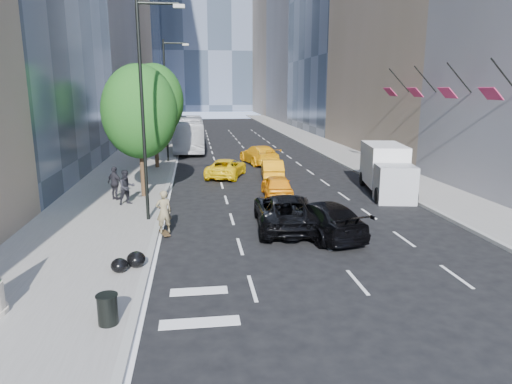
{
  "coord_description": "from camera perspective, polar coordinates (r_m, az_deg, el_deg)",
  "views": [
    {
      "loc": [
        -4.19,
        -17.44,
        6.25
      ],
      "look_at": [
        -1.47,
        2.8,
        1.6
      ],
      "focal_mm": 32.0,
      "sensor_mm": 36.0,
      "label": 1
    }
  ],
  "objects": [
    {
      "name": "city_bus",
      "position": [
        47.82,
        -8.33,
        7.22
      ],
      "size": [
        2.93,
        12.16,
        3.38
      ],
      "primitive_type": "imported",
      "rotation": [
        0.0,
        0.0,
        -0.01
      ],
      "color": "silver",
      "rests_on": "ground"
    },
    {
      "name": "black_sedan_lincoln",
      "position": [
        20.84,
        3.63,
        -2.41
      ],
      "size": [
        3.03,
        5.82,
        1.57
      ],
      "primitive_type": "imported",
      "rotation": [
        0.0,
        0.0,
        3.06
      ],
      "color": "black",
      "rests_on": "ground"
    },
    {
      "name": "facade_flags",
      "position": [
        31.2,
        21.2,
        11.86
      ],
      "size": [
        1.85,
        13.3,
        2.05
      ],
      "color": "black",
      "rests_on": "ground"
    },
    {
      "name": "tower_right_far",
      "position": [
        119.85,
        5.45,
        21.76
      ],
      "size": [
        20.0,
        24.0,
        50.0
      ],
      "primitive_type": "cube",
      "color": "#7C6D55",
      "rests_on": "ground"
    },
    {
      "name": "pedestrian_b",
      "position": [
        26.59,
        -17.22,
        1.06
      ],
      "size": [
        1.14,
        1.07,
        1.89
      ],
      "primitive_type": "imported",
      "rotation": [
        0.0,
        0.0,
        2.43
      ],
      "color": "black",
      "rests_on": "sidewalk_left"
    },
    {
      "name": "trash_can",
      "position": [
        13.01,
        -18.05,
        -13.84
      ],
      "size": [
        0.53,
        0.53,
        0.79
      ],
      "primitive_type": "cylinder",
      "color": "black",
      "rests_on": "sidewalk_left"
    },
    {
      "name": "skateboarder",
      "position": [
        20.05,
        -11.43,
        -2.79
      ],
      "size": [
        0.79,
        0.64,
        1.88
      ],
      "primitive_type": "imported",
      "rotation": [
        0.0,
        0.0,
        3.45
      ],
      "color": "#6D6344",
      "rests_on": "ground"
    },
    {
      "name": "taxi_b",
      "position": [
        32.39,
        2.04,
        2.9
      ],
      "size": [
        1.83,
        4.23,
        1.35
      ],
      "primitive_type": "imported",
      "rotation": [
        0.0,
        0.0,
        3.04
      ],
      "color": "orange",
      "rests_on": "ground"
    },
    {
      "name": "tree_near",
      "position": [
        26.65,
        -14.35,
        9.68
      ],
      "size": [
        4.2,
        4.2,
        7.46
      ],
      "color": "black",
      "rests_on": "sidewalk_left"
    },
    {
      "name": "black_sedan_mercedes",
      "position": [
        19.99,
        8.31,
        -3.29
      ],
      "size": [
        3.18,
        5.5,
        1.5
      ],
      "primitive_type": "imported",
      "rotation": [
        0.0,
        0.0,
        3.36
      ],
      "color": "black",
      "rests_on": "ground"
    },
    {
      "name": "tree_mid",
      "position": [
        36.58,
        -12.62,
        11.06
      ],
      "size": [
        4.5,
        4.5,
        7.99
      ],
      "color": "black",
      "rests_on": "sidewalk_left"
    },
    {
      "name": "garbage_bags",
      "position": [
        16.49,
        -15.54,
        -8.39
      ],
      "size": [
        1.12,
        1.08,
        0.55
      ],
      "color": "black",
      "rests_on": "sidewalk_left"
    },
    {
      "name": "lamp_near",
      "position": [
        21.55,
        -13.61,
        11.31
      ],
      "size": [
        2.13,
        0.22,
        10.0
      ],
      "color": "black",
      "rests_on": "sidewalk_left"
    },
    {
      "name": "lamp_far",
      "position": [
        39.5,
        -11.0,
        11.96
      ],
      "size": [
        2.13,
        0.22,
        10.0
      ],
      "color": "black",
      "rests_on": "sidewalk_left"
    },
    {
      "name": "taxi_a",
      "position": [
        26.69,
        2.63,
        0.76
      ],
      "size": [
        1.81,
        4.06,
        1.35
      ],
      "primitive_type": "imported",
      "rotation": [
        0.0,
        0.0,
        3.09
      ],
      "color": "orange",
      "rests_on": "ground"
    },
    {
      "name": "ground",
      "position": [
        19.0,
        5.55,
        -6.44
      ],
      "size": [
        160.0,
        160.0,
        0.0
      ],
      "primitive_type": "plane",
      "color": "black",
      "rests_on": "ground"
    },
    {
      "name": "taxi_d",
      "position": [
        38.71,
        0.42,
        4.7
      ],
      "size": [
        3.2,
        5.73,
        1.57
      ],
      "primitive_type": "imported",
      "rotation": [
        0.0,
        0.0,
        3.34
      ],
      "color": "#FFAF0D",
      "rests_on": "ground"
    },
    {
      "name": "pedestrian_a",
      "position": [
        25.34,
        -15.87,
        0.58
      ],
      "size": [
        1.15,
        1.07,
        1.88
      ],
      "primitive_type": "imported",
      "rotation": [
        0.0,
        0.0,
        0.52
      ],
      "color": "black",
      "rests_on": "sidewalk_left"
    },
    {
      "name": "taxi_c",
      "position": [
        32.92,
        -3.74,
        3.03
      ],
      "size": [
        3.55,
        5.24,
        1.33
      ],
      "primitive_type": "imported",
      "rotation": [
        0.0,
        0.0,
        2.84
      ],
      "color": "yellow",
      "rests_on": "ground"
    },
    {
      "name": "box_truck",
      "position": [
        28.68,
        15.99,
        2.74
      ],
      "size": [
        3.26,
        6.36,
        2.9
      ],
      "rotation": [
        0.0,
        0.0,
        -0.18
      ],
      "color": "silver",
      "rests_on": "ground"
    },
    {
      "name": "tree_far",
      "position": [
        49.56,
        -11.34,
        10.7
      ],
      "size": [
        3.9,
        3.9,
        6.92
      ],
      "color": "black",
      "rests_on": "sidewalk_left"
    },
    {
      "name": "sidewalk_left",
      "position": [
        48.08,
        -13.39,
        5.09
      ],
      "size": [
        6.0,
        120.0,
        0.15
      ],
      "primitive_type": "cube",
      "color": "slate",
      "rests_on": "ground"
    },
    {
      "name": "sidewalk_right",
      "position": [
        49.9,
        8.96,
        5.56
      ],
      "size": [
        4.0,
        120.0,
        0.15
      ],
      "primitive_type": "cube",
      "color": "slate",
      "rests_on": "ground"
    },
    {
      "name": "traffic_signal",
      "position": [
        57.52,
        -10.03,
        10.62
      ],
      "size": [
        2.48,
        0.53,
        5.2
      ],
      "color": "black",
      "rests_on": "sidewalk_left"
    }
  ]
}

